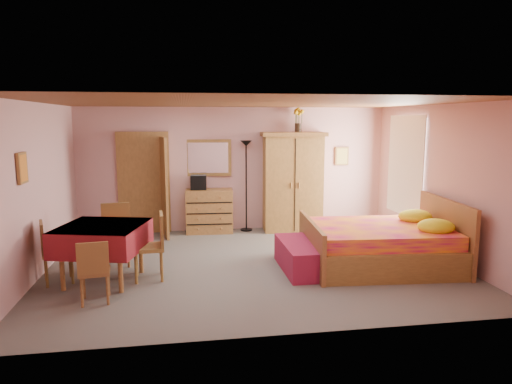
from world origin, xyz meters
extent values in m
plane|color=slate|center=(0.00, 0.00, 0.00)|extent=(6.50, 6.50, 0.00)
plane|color=brown|center=(0.00, 0.00, 2.60)|extent=(6.50, 6.50, 0.00)
cube|color=#C68F8F|center=(0.00, 2.50, 1.30)|extent=(6.50, 0.10, 2.60)
cube|color=#C68F8F|center=(0.00, -2.50, 1.30)|extent=(6.50, 0.10, 2.60)
cube|color=#C68F8F|center=(-3.25, 0.00, 1.30)|extent=(0.10, 5.00, 2.60)
cube|color=#C68F8F|center=(3.25, 0.00, 1.30)|extent=(0.10, 5.00, 2.60)
cube|color=#9E6B35|center=(-1.90, 2.47, 1.02)|extent=(1.06, 0.12, 2.15)
cube|color=white|center=(3.21, 1.20, 1.45)|extent=(0.08, 1.40, 1.95)
cube|color=orange|center=(-3.22, -0.60, 1.70)|extent=(0.04, 0.32, 0.42)
cube|color=#D8BF59|center=(2.35, 2.47, 1.55)|extent=(0.30, 0.04, 0.40)
cube|color=#9D6935|center=(-0.57, 2.28, 0.45)|extent=(0.99, 0.53, 0.91)
cube|color=white|center=(-0.57, 2.49, 1.55)|extent=(0.98, 0.12, 0.77)
cube|color=black|center=(-0.79, 2.30, 1.06)|extent=(0.34, 0.26, 0.30)
cube|color=black|center=(0.21, 2.31, 0.96)|extent=(0.27, 0.27, 1.91)
cube|color=#A27437|center=(1.18, 2.19, 1.04)|extent=(1.37, 0.77, 2.09)
cube|color=yellow|center=(1.31, 2.29, 2.34)|extent=(0.20, 0.20, 0.50)
cube|color=#BB1255|center=(2.00, -0.37, 0.54)|extent=(2.45, 1.99, 1.07)
cube|color=maroon|center=(0.66, -0.40, 0.22)|extent=(0.50, 1.32, 0.44)
cube|color=maroon|center=(-2.27, -0.43, 0.42)|extent=(1.39, 1.39, 0.84)
cube|color=brown|center=(-2.25, -1.20, 0.42)|extent=(0.42, 0.42, 0.84)
cube|color=#986133|center=(-2.19, 0.33, 0.50)|extent=(0.50, 0.50, 0.99)
cube|color=olive|center=(-2.91, -0.37, 0.46)|extent=(0.52, 0.52, 0.91)
cube|color=olive|center=(-1.62, -0.43, 0.49)|extent=(0.48, 0.48, 0.98)
camera|label=1|loc=(-1.07, -7.10, 2.34)|focal=32.00mm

